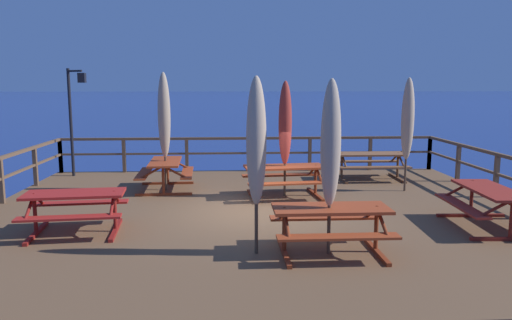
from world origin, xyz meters
TOP-DOWN VIEW (x-y plane):
  - ground_plane at (0.00, 0.00)m, footprint 600.00×600.00m
  - wooden_deck at (0.00, 0.00)m, footprint 12.03×10.39m
  - railing_waterside_far at (0.00, 5.05)m, footprint 11.83×0.10m
  - picnic_table_front_left at (0.73, 1.34)m, footprint 2.06×1.59m
  - picnic_table_front_right at (-3.45, -1.45)m, footprint 1.89×1.56m
  - picnic_table_mid_centre at (3.46, 3.47)m, footprint 2.02×1.42m
  - picnic_table_back_left at (-2.28, 2.33)m, footprint 1.48×1.85m
  - picnic_table_mid_left at (1.02, -2.79)m, footprint 1.88×1.41m
  - picnic_table_mid_right at (4.34, -1.54)m, footprint 1.49×2.01m
  - patio_umbrella_short_front at (0.74, 1.39)m, footprint 0.32×0.32m
  - patio_umbrella_tall_front at (-0.19, -2.74)m, footprint 0.32×0.32m
  - patio_umbrella_tall_mid_right at (3.91, 1.83)m, footprint 0.32×0.32m
  - patio_umbrella_tall_mid_left at (-2.27, 2.31)m, footprint 0.32×0.32m
  - patio_umbrella_tall_back_left at (0.98, -2.83)m, footprint 0.32×0.32m
  - lamp_post_hooked at (-5.15, 4.40)m, footprint 0.62×0.43m

SIDE VIEW (x-z plane):
  - ground_plane at x=0.00m, z-range 0.00..0.00m
  - wooden_deck at x=0.00m, z-range 0.00..0.90m
  - picnic_table_front_right at x=-3.45m, z-range 1.06..1.84m
  - picnic_table_back_left at x=-2.28m, z-range 1.06..1.84m
  - picnic_table_mid_left at x=1.02m, z-range 1.06..1.84m
  - picnic_table_front_left at x=0.73m, z-range 1.07..1.84m
  - picnic_table_mid_right at x=4.34m, z-range 1.07..1.84m
  - picnic_table_mid_centre at x=3.46m, z-range 1.07..1.85m
  - railing_waterside_far at x=0.00m, z-range 1.10..2.19m
  - patio_umbrella_tall_back_left at x=0.98m, z-range 1.28..4.09m
  - patio_umbrella_short_front at x=0.74m, z-range 1.28..4.09m
  - patio_umbrella_tall_front at x=-0.19m, z-range 1.28..4.14m
  - patio_umbrella_tall_mid_right at x=3.91m, z-range 1.29..4.19m
  - patio_umbrella_tall_mid_left at x=-2.27m, z-range 1.31..4.35m
  - lamp_post_hooked at x=-5.15m, z-range 1.41..4.61m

